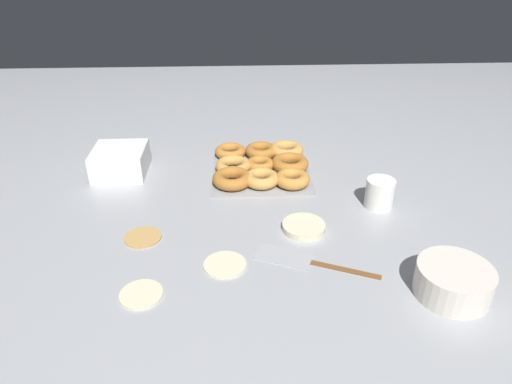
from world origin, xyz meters
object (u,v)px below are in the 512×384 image
(pancake_2, at_px, (143,237))
(batter_bowl, at_px, (453,281))
(pancake_1, at_px, (304,227))
(donut_tray, at_px, (262,165))
(paper_cup, at_px, (380,193))
(container_stack, at_px, (120,161))
(pancake_3, at_px, (141,293))
(spatula, at_px, (297,259))
(pancake_0, at_px, (225,264))

(pancake_2, height_order, batter_bowl, batter_bowl)
(pancake_1, distance_m, donut_tray, 0.32)
(pancake_2, distance_m, paper_cup, 0.60)
(pancake_2, height_order, donut_tray, donut_tray)
(container_stack, bearing_deg, pancake_3, 105.41)
(pancake_2, bearing_deg, donut_tray, -132.00)
(container_stack, bearing_deg, pancake_2, 109.19)
(pancake_2, bearing_deg, container_stack, -70.81)
(pancake_3, xyz_separation_m, spatula, (-0.32, -0.10, -0.00))
(pancake_3, height_order, container_stack, container_stack)
(pancake_3, bearing_deg, container_stack, -74.59)
(pancake_1, relative_size, pancake_3, 1.21)
(container_stack, distance_m, paper_cup, 0.74)
(container_stack, relative_size, spatula, 0.57)
(pancake_0, height_order, batter_bowl, batter_bowl)
(pancake_1, xyz_separation_m, paper_cup, (-0.21, -0.10, 0.03))
(pancake_1, bearing_deg, spatula, 75.07)
(pancake_2, bearing_deg, pancake_0, 150.37)
(pancake_1, height_order, donut_tray, donut_tray)
(spatula, bearing_deg, pancake_2, 6.94)
(batter_bowl, bearing_deg, pancake_1, -42.11)
(donut_tray, height_order, spatula, donut_tray)
(batter_bowl, height_order, paper_cup, paper_cup)
(pancake_0, relative_size, donut_tray, 0.29)
(donut_tray, xyz_separation_m, spatula, (-0.05, 0.43, -0.02))
(pancake_2, xyz_separation_m, pancake_3, (-0.03, 0.19, 0.00))
(batter_bowl, distance_m, spatula, 0.32)
(spatula, bearing_deg, batter_bowl, -179.86)
(pancake_1, xyz_separation_m, spatula, (0.03, 0.12, -0.01))
(spatula, bearing_deg, container_stack, -20.50)
(batter_bowl, bearing_deg, donut_tray, -58.03)
(pancake_1, relative_size, paper_cup, 1.35)
(donut_tray, bearing_deg, pancake_1, 104.73)
(paper_cup, relative_size, spatula, 0.29)
(donut_tray, relative_size, spatula, 1.18)
(donut_tray, relative_size, container_stack, 2.09)
(container_stack, bearing_deg, donut_tray, 178.84)
(pancake_2, distance_m, pancake_3, 0.20)
(batter_bowl, xyz_separation_m, spatula, (0.29, -0.12, -0.03))
(pancake_0, height_order, donut_tray, donut_tray)
(batter_bowl, xyz_separation_m, container_stack, (0.76, -0.56, 0.01))
(pancake_3, distance_m, container_stack, 0.55)
(pancake_0, xyz_separation_m, spatula, (-0.16, -0.01, -0.00))
(container_stack, bearing_deg, paper_cup, 162.40)
(donut_tray, distance_m, batter_bowl, 0.65)
(pancake_0, relative_size, container_stack, 0.61)
(donut_tray, bearing_deg, spatula, 96.89)
(batter_bowl, distance_m, paper_cup, 0.34)
(donut_tray, height_order, paper_cup, paper_cup)
(pancake_0, distance_m, pancake_3, 0.18)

